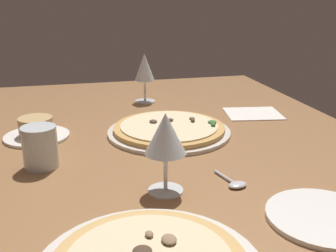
# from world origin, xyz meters

# --- Properties ---
(dining_table) EXTENTS (1.50, 1.10, 0.04)m
(dining_table) POSITION_xyz_m (0.00, 0.00, 0.02)
(dining_table) COLOR #996B42
(dining_table) RESTS_ON ground
(pizza_main) EXTENTS (0.34, 0.34, 0.03)m
(pizza_main) POSITION_xyz_m (0.04, -0.02, 0.05)
(pizza_main) COLOR silver
(pizza_main) RESTS_ON dining_table
(ramekin_on_saucer) EXTENTS (0.17, 0.17, 0.06)m
(ramekin_on_saucer) POSITION_xyz_m (0.10, 0.34, 0.06)
(ramekin_on_saucer) COLOR white
(ramekin_on_saucer) RESTS_ON dining_table
(wine_glass_far) EXTENTS (0.07, 0.07, 0.17)m
(wine_glass_far) POSITION_xyz_m (0.39, -0.01, 0.16)
(wine_glass_far) COLOR silver
(wine_glass_far) RESTS_ON dining_table
(wine_glass_near) EXTENTS (0.08, 0.08, 0.16)m
(wine_glass_near) POSITION_xyz_m (-0.29, 0.07, 0.16)
(wine_glass_near) COLOR silver
(wine_glass_near) RESTS_ON dining_table
(water_glass) EXTENTS (0.08, 0.08, 0.09)m
(water_glass) POSITION_xyz_m (-0.11, 0.31, 0.08)
(water_glass) COLOR silver
(water_glass) RESTS_ON dining_table
(side_plate) EXTENTS (0.20, 0.20, 0.01)m
(side_plate) POSITION_xyz_m (-0.45, -0.17, 0.04)
(side_plate) COLOR white
(side_plate) RESTS_ON dining_table
(paper_menu) EXTENTS (0.17, 0.19, 0.00)m
(paper_menu) POSITION_xyz_m (0.16, -0.32, 0.04)
(paper_menu) COLOR white
(paper_menu) RESTS_ON dining_table
(spoon) EXTENTS (0.10, 0.05, 0.01)m
(spoon) POSITION_xyz_m (-0.29, -0.07, 0.04)
(spoon) COLOR silver
(spoon) RESTS_ON dining_table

